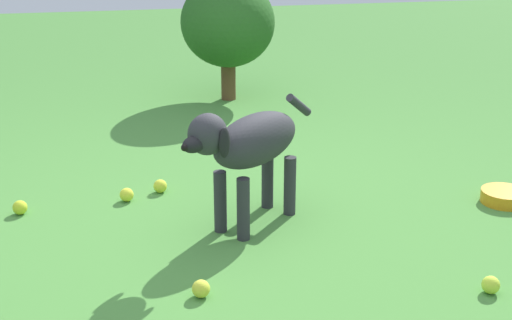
{
  "coord_description": "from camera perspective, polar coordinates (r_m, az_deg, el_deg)",
  "views": [
    {
      "loc": [
        -2.67,
        0.44,
        1.34
      ],
      "look_at": [
        0.14,
        -0.15,
        0.29
      ],
      "focal_mm": 49.76,
      "sensor_mm": 36.0,
      "label": 1
    }
  ],
  "objects": [
    {
      "name": "tennis_ball_4",
      "position": [
        3.4,
        -18.45,
        -3.64
      ],
      "size": [
        0.07,
        0.07,
        0.07
      ],
      "primitive_type": "sphere",
      "color": "#C0D22B",
      "rests_on": "ground"
    },
    {
      "name": "tennis_ball_0",
      "position": [
        3.42,
        -10.36,
        -2.76
      ],
      "size": [
        0.07,
        0.07,
        0.07
      ],
      "primitive_type": "sphere",
      "color": "yellow",
      "rests_on": "ground"
    },
    {
      "name": "tennis_ball_1",
      "position": [
        2.74,
        18.35,
        -9.51
      ],
      "size": [
        0.07,
        0.07,
        0.07
      ],
      "primitive_type": "sphere",
      "color": "#C1DD3B",
      "rests_on": "ground"
    },
    {
      "name": "shrub_near",
      "position": [
        5.04,
        -2.29,
        10.96
      ],
      "size": [
        0.73,
        0.66,
        0.86
      ],
      "color": "brown",
      "rests_on": "ground"
    },
    {
      "name": "tennis_ball_2",
      "position": [
        2.59,
        -4.45,
        -10.28
      ],
      "size": [
        0.07,
        0.07,
        0.07
      ],
      "primitive_type": "sphere",
      "color": "#CED33A",
      "rests_on": "ground"
    },
    {
      "name": "water_bowl",
      "position": [
        3.56,
        19.34,
        -2.79
      ],
      "size": [
        0.22,
        0.22,
        0.06
      ],
      "primitive_type": "cylinder",
      "color": "orange",
      "rests_on": "ground"
    },
    {
      "name": "ground",
      "position": [
        3.02,
        -2.25,
        -6.33
      ],
      "size": [
        14.0,
        14.0,
        0.0
      ],
      "primitive_type": "plane",
      "color": "#478438"
    },
    {
      "name": "tennis_ball_3",
      "position": [
        3.5,
        -7.71,
        -2.09
      ],
      "size": [
        0.07,
        0.07,
        0.07
      ],
      "primitive_type": "sphere",
      "color": "#CED835",
      "rests_on": "ground"
    },
    {
      "name": "dog",
      "position": [
        2.99,
        -0.59,
        1.25
      ],
      "size": [
        0.58,
        0.68,
        0.57
      ],
      "rotation": [
        0.0,
        0.0,
        2.26
      ],
      "color": "#2D2D33",
      "rests_on": "ground"
    }
  ]
}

